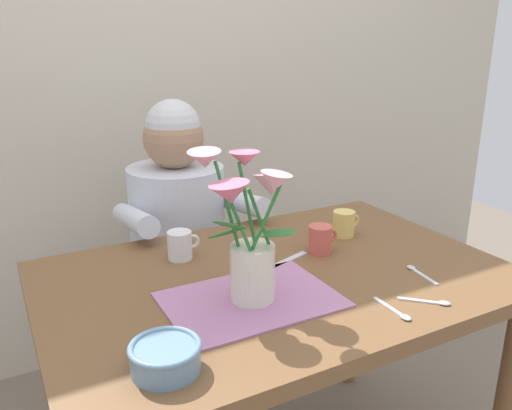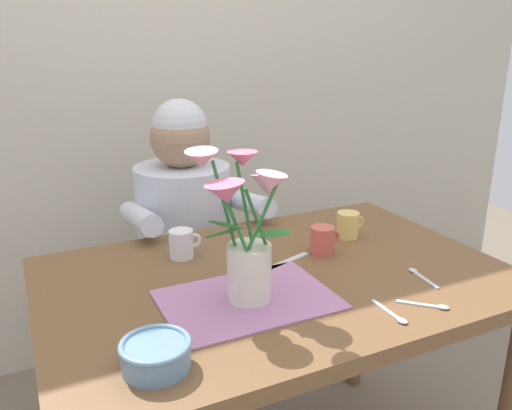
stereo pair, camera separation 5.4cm
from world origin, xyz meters
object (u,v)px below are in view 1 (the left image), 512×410
at_px(ceramic_mug, 180,245).
at_px(ceramic_bowl, 165,356).
at_px(flower_vase, 249,232).
at_px(dinner_knife, 283,262).
at_px(tea_cup, 321,239).
at_px(coffee_cup, 344,223).
at_px(seated_person, 180,256).

bearing_deg(ceramic_mug, ceramic_bowl, -113.30).
bearing_deg(flower_vase, ceramic_bowl, -147.82).
bearing_deg(dinner_knife, ceramic_bowl, -163.44).
bearing_deg(flower_vase, tea_cup, 27.13).
bearing_deg(coffee_cup, ceramic_mug, 171.70).
relative_size(ceramic_bowl, ceramic_mug, 1.46).
height_order(ceramic_bowl, dinner_knife, ceramic_bowl).
height_order(ceramic_bowl, coffee_cup, coffee_cup).
height_order(ceramic_bowl, tea_cup, tea_cup).
xyz_separation_m(dinner_knife, tea_cup, (0.13, 0.02, 0.04)).
xyz_separation_m(ceramic_bowl, coffee_cup, (0.71, 0.40, 0.01)).
xyz_separation_m(tea_cup, ceramic_mug, (-0.37, 0.15, 0.00)).
relative_size(seated_person, ceramic_mug, 12.20).
xyz_separation_m(ceramic_bowl, tea_cup, (0.57, 0.32, 0.01)).
distance_m(ceramic_bowl, coffee_cup, 0.82).
bearing_deg(seated_person, flower_vase, -100.26).
height_order(coffee_cup, tea_cup, same).
relative_size(tea_cup, ceramic_mug, 1.00).
height_order(seated_person, dinner_knife, seated_person).
relative_size(flower_vase, dinner_knife, 1.88).
bearing_deg(seated_person, tea_cup, -70.89).
relative_size(coffee_cup, ceramic_mug, 1.00).
xyz_separation_m(flower_vase, tea_cup, (0.31, 0.16, -0.13)).
xyz_separation_m(seated_person, tea_cup, (0.23, -0.55, 0.22)).
height_order(seated_person, tea_cup, seated_person).
height_order(dinner_knife, ceramic_mug, ceramic_mug).
relative_size(dinner_knife, coffee_cup, 2.04).
relative_size(dinner_knife, ceramic_mug, 2.04).
distance_m(flower_vase, ceramic_bowl, 0.34).
distance_m(dinner_knife, ceramic_mug, 0.29).
xyz_separation_m(seated_person, coffee_cup, (0.37, -0.48, 0.22)).
distance_m(seated_person, coffee_cup, 0.65).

